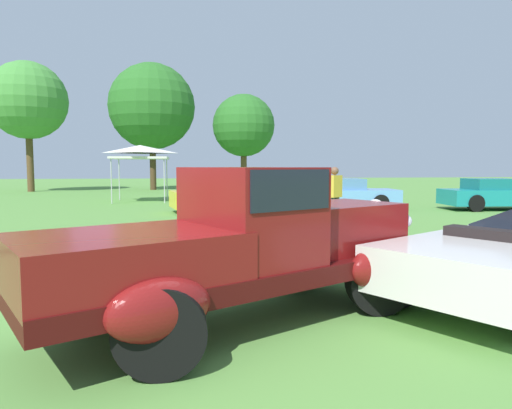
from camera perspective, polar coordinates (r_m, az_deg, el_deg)
ground_plane at (r=5.26m, az=-8.14°, el=-14.32°), size 120.00×120.00×0.00m
feature_pickup_truck at (r=5.08m, az=-1.48°, el=-4.80°), size 4.71×3.44×1.70m
neighbor_convertible at (r=6.79m, az=28.99°, el=-5.47°), size 4.36×3.60×1.40m
show_car_yellow at (r=17.33m, az=-3.62°, el=1.07°), size 4.36×2.40×1.22m
show_car_skyblue at (r=18.42m, az=10.49°, el=1.22°), size 4.33×2.00×1.22m
show_car_teal at (r=20.39m, az=27.15°, el=1.10°), size 3.97×1.94×1.22m
spectator_near_truck at (r=8.68m, az=0.56°, el=-0.52°), size 0.46×0.43×1.69m
spectator_by_row at (r=12.88m, az=9.61°, el=1.13°), size 0.46×0.43×1.69m
canopy_tent_left_field at (r=23.02m, az=-14.06°, el=6.38°), size 2.63×2.63×2.71m
treeline_far_left at (r=34.70m, az=-26.28°, el=11.38°), size 5.08×5.08×8.57m
treeline_mid_left at (r=34.40m, az=-12.69°, el=11.66°), size 6.07×6.07×8.96m
treeline_center at (r=33.99m, az=-1.53°, el=9.66°), size 4.49×4.49×6.88m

